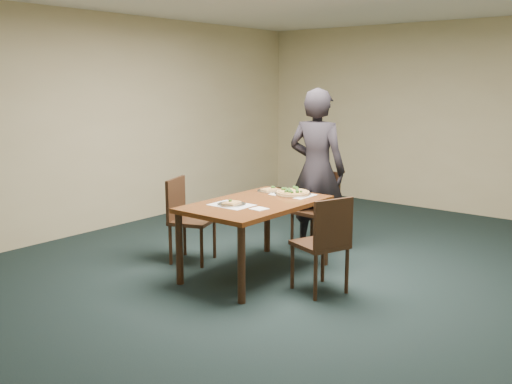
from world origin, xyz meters
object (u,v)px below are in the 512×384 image
Objects in this scene: chair_left at (186,215)px; diner at (317,170)px; pizza_pan at (293,192)px; dining_table at (256,211)px; chair_far at (319,205)px; slice_plate_far at (270,190)px; chair_right at (325,239)px; slice_plate_near at (232,204)px.

chair_left is 1.59m from diner.
pizza_pan is at bearing -76.04° from chair_left.
dining_table is at bearing 82.32° from diner.
chair_left is (-0.87, -0.13, -0.14)m from dining_table.
pizza_pan is at bearing -76.70° from chair_far.
diner is 6.64× the size of slice_plate_far.
chair_far is 2.35× the size of pizza_pan.
chair_far is at bearing -54.34° from chair_left.
slice_plate_far is at bearing -64.87° from chair_left.
slice_plate_far is (-0.22, -0.64, 0.25)m from chair_far.
diner is (-0.02, -0.03, 0.41)m from chair_far.
slice_plate_far reaches higher than dining_table.
chair_left and chair_right have the same top height.
pizza_pan is at bearing 81.78° from dining_table.
dining_table is at bearing -102.28° from chair_left.
dining_table is at bearing -71.94° from chair_right.
chair_right is (1.70, 0.10, 0.00)m from chair_left.
dining_table is at bearing -66.65° from slice_plate_far.
chair_right reaches higher than slice_plate_near.
chair_right is 3.25× the size of slice_plate_far.
chair_right is (0.83, -0.03, -0.14)m from dining_table.
diner is 0.65m from pizza_pan.
chair_far is at bearing 86.59° from slice_plate_near.
chair_left is 3.25× the size of slice_plate_far.
diner is 1.42m from slice_plate_near.
diner is at bearing -54.33° from chair_left.
chair_left is 3.25× the size of slice_plate_near.
diner reaches higher than dining_table.
chair_right is at bearing -107.58° from chair_left.
chair_far is at bearing -124.94° from chair_right.
slice_plate_far is at bearing 113.35° from dining_table.
chair_right reaches higher than dining_table.
chair_left is at bearing -133.85° from slice_plate_far.
slice_plate_near is (-0.93, -0.23, 0.25)m from chair_right.
chair_right is at bearing 14.09° from slice_plate_near.
slice_plate_near is (-0.07, -1.41, -0.17)m from diner.
dining_table is at bearing -83.69° from chair_far.
dining_table is 1.18m from chair_far.
chair_left is 0.95m from slice_plate_far.
diner is (0.84, 1.28, 0.41)m from chair_left.
slice_plate_near is (0.77, -0.13, 0.25)m from chair_left.
dining_table is at bearing 70.53° from slice_plate_near.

